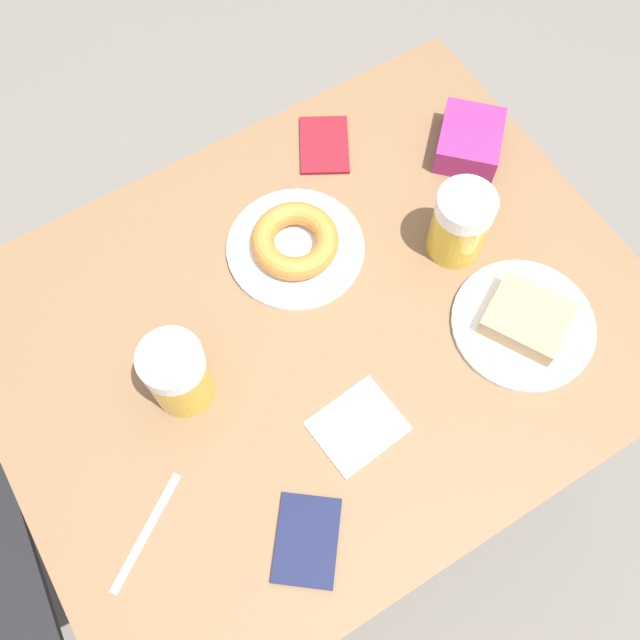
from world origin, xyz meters
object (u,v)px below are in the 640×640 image
at_px(passport_far_edge, 307,540).
at_px(blue_pouch, 469,141).
at_px(fork, 146,532).
at_px(plate_with_cake, 525,321).
at_px(plate_with_donut, 295,243).
at_px(beer_mug_center, 178,374).
at_px(passport_near_edge, 324,145).
at_px(beer_mug_left, 460,224).
at_px(napkin_folded, 358,426).

xyz_separation_m(passport_far_edge, blue_pouch, (0.44, -0.60, 0.02)).
relative_size(fork, passport_far_edge, 1.03).
bearing_deg(passport_far_edge, plate_with_cake, -77.38).
distance_m(plate_with_donut, beer_mug_center, 0.31).
distance_m(beer_mug_center, passport_near_edge, 0.52).
bearing_deg(plate_with_donut, beer_mug_left, -119.82).
height_order(napkin_folded, blue_pouch, blue_pouch).
bearing_deg(beer_mug_left, fork, 103.43).
bearing_deg(plate_with_donut, beer_mug_center, 114.72).
relative_size(plate_with_cake, plate_with_donut, 0.99).
distance_m(passport_near_edge, blue_pouch, 0.26).
bearing_deg(blue_pouch, plate_with_donut, 92.44).
bearing_deg(passport_far_edge, passport_near_edge, -33.61).
bearing_deg(passport_near_edge, plate_with_cake, -169.62).
relative_size(plate_with_cake, passport_far_edge, 1.51).
xyz_separation_m(plate_with_cake, passport_near_edge, (0.47, 0.09, -0.01)).
bearing_deg(beer_mug_left, passport_far_edge, 121.69).
height_order(plate_with_donut, passport_near_edge, plate_with_donut).
bearing_deg(plate_with_cake, fork, 87.91).
distance_m(beer_mug_left, passport_far_edge, 0.55).
relative_size(plate_with_donut, passport_far_edge, 1.52).
xyz_separation_m(fork, passport_far_edge, (-0.13, -0.19, 0.00)).
relative_size(plate_with_donut, beer_mug_center, 1.68).
xyz_separation_m(beer_mug_left, blue_pouch, (0.15, -0.14, -0.04)).
bearing_deg(plate_with_donut, passport_near_edge, -44.25).
bearing_deg(passport_near_edge, passport_far_edge, 146.39).
bearing_deg(fork, beer_mug_center, -41.80).
xyz_separation_m(beer_mug_left, passport_near_edge, (0.29, 0.08, -0.07)).
distance_m(beer_mug_left, beer_mug_center, 0.51).
height_order(passport_near_edge, blue_pouch, blue_pouch).
height_order(beer_mug_left, napkin_folded, beer_mug_left).
height_order(plate_with_cake, passport_far_edge, plate_with_cake).
height_order(plate_with_cake, fork, plate_with_cake).
height_order(beer_mug_left, blue_pouch, beer_mug_left).
height_order(fork, passport_near_edge, passport_near_edge).
bearing_deg(fork, passport_near_edge, -52.03).
xyz_separation_m(beer_mug_left, napkin_folded, (-0.18, 0.31, -0.07)).
height_order(plate_with_cake, beer_mug_left, beer_mug_left).
height_order(napkin_folded, fork, same).
bearing_deg(beer_mug_center, plate_with_cake, -110.02).
distance_m(plate_with_cake, blue_pouch, 0.35).
bearing_deg(beer_mug_left, beer_mug_center, 89.14).
distance_m(beer_mug_left, passport_near_edge, 0.31).
height_order(beer_mug_center, blue_pouch, beer_mug_center).
relative_size(napkin_folded, fork, 0.88).
relative_size(plate_with_donut, blue_pouch, 1.40).
height_order(plate_with_donut, passport_far_edge, plate_with_donut).
xyz_separation_m(beer_mug_left, fork, (-0.16, 0.65, -0.07)).
bearing_deg(napkin_folded, beer_mug_left, -59.53).
distance_m(napkin_folded, blue_pouch, 0.56).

